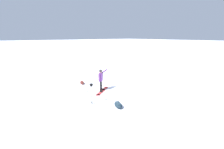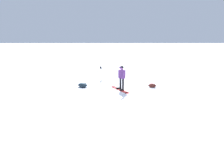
{
  "view_description": "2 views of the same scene",
  "coord_description": "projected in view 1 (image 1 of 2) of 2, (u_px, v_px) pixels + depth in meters",
  "views": [
    {
      "loc": [
        -8.51,
        5.08,
        3.91
      ],
      "look_at": [
        -1.49,
        -0.35,
        1.42
      ],
      "focal_mm": 22.04,
      "sensor_mm": 36.0,
      "label": 1
    },
    {
      "loc": [
        -1.26,
        -10.05,
        3.23
      ],
      "look_at": [
        -1.11,
        0.15,
        0.98
      ],
      "focal_mm": 25.16,
      "sensor_mm": 36.0,
      "label": 2
    }
  ],
  "objects": [
    {
      "name": "ground_plane",
      "position": [
        97.0,
        89.0,
        10.53
      ],
      "size": [
        300.0,
        300.0,
        0.0
      ],
      "primitive_type": "plane",
      "color": "white"
    },
    {
      "name": "snowboarder",
      "position": [
        101.0,
        78.0,
        9.96
      ],
      "size": [
        0.47,
        0.74,
        1.63
      ],
      "color": "black",
      "rests_on": "ground_plane"
    },
    {
      "name": "snowboard",
      "position": [
        102.0,
        91.0,
        10.14
      ],
      "size": [
        1.14,
        1.61,
        0.1
      ],
      "color": "#B23333",
      "rests_on": "ground_plane"
    },
    {
      "name": "gear_bag_large",
      "position": [
        82.0,
        83.0,
        11.56
      ],
      "size": [
        0.6,
        0.4,
        0.26
      ],
      "color": "#4C1E19",
      "rests_on": "ground_plane"
    },
    {
      "name": "camera_tripod",
      "position": [
        91.0,
        90.0,
        7.92
      ],
      "size": [
        0.6,
        0.5,
        1.3
      ],
      "color": "#262628",
      "rests_on": "ground_plane"
    },
    {
      "name": "gear_bag_small",
      "position": [
        118.0,
        105.0,
        7.79
      ],
      "size": [
        0.77,
        0.58,
        0.28
      ],
      "color": "#192833",
      "rests_on": "ground_plane"
    }
  ]
}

